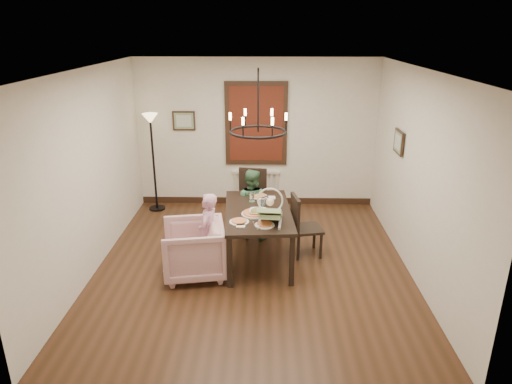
{
  "coord_description": "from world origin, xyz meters",
  "views": [
    {
      "loc": [
        0.18,
        -5.94,
        3.32
      ],
      "look_at": [
        0.05,
        0.27,
        1.05
      ],
      "focal_mm": 32.0,
      "sensor_mm": 36.0,
      "label": 1
    }
  ],
  "objects_px": {
    "chair_far": "(251,202)",
    "floor_lamp": "(154,164)",
    "dining_table": "(258,215)",
    "chair_right": "(307,225)",
    "elderly_woman": "(208,240)",
    "armchair": "(194,249)",
    "drinking_glass": "(263,202)",
    "seated_man": "(251,210)",
    "baby_bouncer": "(270,211)"
  },
  "relations": [
    {
      "from": "seated_man",
      "to": "chair_right",
      "type": "bearing_deg",
      "value": 161.52
    },
    {
      "from": "chair_far",
      "to": "baby_bouncer",
      "type": "bearing_deg",
      "value": -68.69
    },
    {
      "from": "seated_man",
      "to": "dining_table",
      "type": "bearing_deg",
      "value": 115.37
    },
    {
      "from": "drinking_glass",
      "to": "floor_lamp",
      "type": "bearing_deg",
      "value": 139.18
    },
    {
      "from": "armchair",
      "to": "drinking_glass",
      "type": "distance_m",
      "value": 1.25
    },
    {
      "from": "dining_table",
      "to": "drinking_glass",
      "type": "bearing_deg",
      "value": 60.71
    },
    {
      "from": "drinking_glass",
      "to": "floor_lamp",
      "type": "xyz_separation_m",
      "value": [
        -2.05,
        1.77,
        0.05
      ]
    },
    {
      "from": "baby_bouncer",
      "to": "armchair",
      "type": "bearing_deg",
      "value": -172.94
    },
    {
      "from": "chair_far",
      "to": "armchair",
      "type": "distance_m",
      "value": 1.63
    },
    {
      "from": "armchair",
      "to": "seated_man",
      "type": "relative_size",
      "value": 0.88
    },
    {
      "from": "chair_right",
      "to": "elderly_woman",
      "type": "relative_size",
      "value": 1.0
    },
    {
      "from": "seated_man",
      "to": "baby_bouncer",
      "type": "distance_m",
      "value": 1.31
    },
    {
      "from": "armchair",
      "to": "seated_man",
      "type": "xyz_separation_m",
      "value": [
        0.76,
        1.23,
        0.1
      ]
    },
    {
      "from": "dining_table",
      "to": "chair_right",
      "type": "height_order",
      "value": "chair_right"
    },
    {
      "from": "armchair",
      "to": "elderly_woman",
      "type": "xyz_separation_m",
      "value": [
        0.2,
        0.12,
        0.1
      ]
    },
    {
      "from": "seated_man",
      "to": "floor_lamp",
      "type": "bearing_deg",
      "value": -17.28
    },
    {
      "from": "chair_far",
      "to": "floor_lamp",
      "type": "distance_m",
      "value": 2.11
    },
    {
      "from": "elderly_woman",
      "to": "floor_lamp",
      "type": "distance_m",
      "value": 2.67
    },
    {
      "from": "dining_table",
      "to": "chair_right",
      "type": "xyz_separation_m",
      "value": [
        0.74,
        0.16,
        -0.22
      ]
    },
    {
      "from": "dining_table",
      "to": "chair_right",
      "type": "distance_m",
      "value": 0.79
    },
    {
      "from": "chair_far",
      "to": "drinking_glass",
      "type": "xyz_separation_m",
      "value": [
        0.22,
        -0.79,
        0.31
      ]
    },
    {
      "from": "armchair",
      "to": "baby_bouncer",
      "type": "distance_m",
      "value": 1.2
    },
    {
      "from": "dining_table",
      "to": "seated_man",
      "type": "xyz_separation_m",
      "value": [
        -0.13,
        0.74,
        -0.21
      ]
    },
    {
      "from": "seated_man",
      "to": "elderly_woman",
      "type": "bearing_deg",
      "value": 78.79
    },
    {
      "from": "chair_right",
      "to": "floor_lamp",
      "type": "bearing_deg",
      "value": 45.74
    },
    {
      "from": "chair_far",
      "to": "drinking_glass",
      "type": "bearing_deg",
      "value": -65.87
    },
    {
      "from": "armchair",
      "to": "drinking_glass",
      "type": "height_order",
      "value": "drinking_glass"
    },
    {
      "from": "chair_right",
      "to": "elderly_woman",
      "type": "distance_m",
      "value": 1.53
    },
    {
      "from": "baby_bouncer",
      "to": "floor_lamp",
      "type": "height_order",
      "value": "floor_lamp"
    },
    {
      "from": "chair_far",
      "to": "armchair",
      "type": "xyz_separation_m",
      "value": [
        -0.75,
        -1.44,
        -0.15
      ]
    },
    {
      "from": "dining_table",
      "to": "floor_lamp",
      "type": "bearing_deg",
      "value": 131.63
    },
    {
      "from": "elderly_woman",
      "to": "seated_man",
      "type": "height_order",
      "value": "seated_man"
    },
    {
      "from": "elderly_woman",
      "to": "floor_lamp",
      "type": "xyz_separation_m",
      "value": [
        -1.28,
        2.31,
        0.41
      ]
    },
    {
      "from": "chair_far",
      "to": "floor_lamp",
      "type": "bearing_deg",
      "value": 160.45
    },
    {
      "from": "seated_man",
      "to": "drinking_glass",
      "type": "xyz_separation_m",
      "value": [
        0.21,
        -0.58,
        0.36
      ]
    },
    {
      "from": "elderly_woman",
      "to": "floor_lamp",
      "type": "relative_size",
      "value": 0.54
    },
    {
      "from": "chair_far",
      "to": "elderly_woman",
      "type": "xyz_separation_m",
      "value": [
        -0.55,
        -1.32,
        -0.05
      ]
    },
    {
      "from": "elderly_woman",
      "to": "drinking_glass",
      "type": "bearing_deg",
      "value": 138.16
    },
    {
      "from": "seated_man",
      "to": "baby_bouncer",
      "type": "height_order",
      "value": "baby_bouncer"
    },
    {
      "from": "chair_right",
      "to": "elderly_woman",
      "type": "bearing_deg",
      "value": 99.2
    },
    {
      "from": "elderly_woman",
      "to": "floor_lamp",
      "type": "bearing_deg",
      "value": -137.62
    },
    {
      "from": "elderly_woman",
      "to": "seated_man",
      "type": "relative_size",
      "value": 1.0
    },
    {
      "from": "dining_table",
      "to": "chair_right",
      "type": "bearing_deg",
      "value": 7.85
    },
    {
      "from": "dining_table",
      "to": "elderly_woman",
      "type": "xyz_separation_m",
      "value": [
        -0.69,
        -0.37,
        -0.22
      ]
    },
    {
      "from": "dining_table",
      "to": "armchair",
      "type": "bearing_deg",
      "value": -155.13
    },
    {
      "from": "armchair",
      "to": "elderly_woman",
      "type": "bearing_deg",
      "value": 110.79
    },
    {
      "from": "dining_table",
      "to": "elderly_woman",
      "type": "height_order",
      "value": "elderly_woman"
    },
    {
      "from": "baby_bouncer",
      "to": "floor_lamp",
      "type": "xyz_separation_m",
      "value": [
        -2.15,
        2.38,
        -0.06
      ]
    },
    {
      "from": "seated_man",
      "to": "drinking_glass",
      "type": "height_order",
      "value": "seated_man"
    },
    {
      "from": "baby_bouncer",
      "to": "chair_far",
      "type": "bearing_deg",
      "value": 107.31
    }
  ]
}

